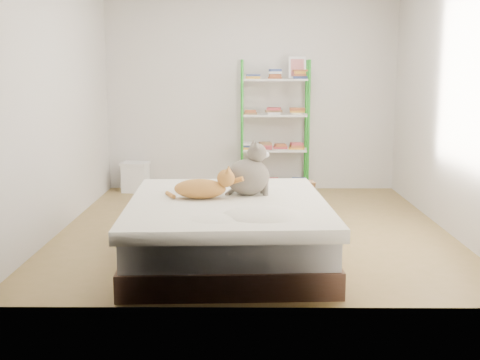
{
  "coord_description": "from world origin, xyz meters",
  "views": [
    {
      "loc": [
        -0.1,
        -5.88,
        1.53
      ],
      "look_at": [
        -0.13,
        -0.75,
        0.62
      ],
      "focal_mm": 45.0,
      "sensor_mm": 36.0,
      "label": 1
    }
  ],
  "objects_px": {
    "orange_cat": "(200,186)",
    "grey_cat": "(248,169)",
    "shelf_unit": "(275,129)",
    "white_bin": "(135,177)",
    "cardboard_box": "(294,196)",
    "bed": "(228,230)"
  },
  "relations": [
    {
      "from": "orange_cat",
      "to": "shelf_unit",
      "type": "bearing_deg",
      "value": 78.11
    },
    {
      "from": "shelf_unit",
      "to": "grey_cat",
      "type": "bearing_deg",
      "value": -97.63
    },
    {
      "from": "grey_cat",
      "to": "white_bin",
      "type": "xyz_separation_m",
      "value": [
        -1.45,
        2.7,
        -0.53
      ]
    },
    {
      "from": "orange_cat",
      "to": "grey_cat",
      "type": "relative_size",
      "value": 1.14
    },
    {
      "from": "cardboard_box",
      "to": "white_bin",
      "type": "height_order",
      "value": "white_bin"
    },
    {
      "from": "orange_cat",
      "to": "white_bin",
      "type": "relative_size",
      "value": 1.31
    },
    {
      "from": "shelf_unit",
      "to": "cardboard_box",
      "type": "height_order",
      "value": "shelf_unit"
    },
    {
      "from": "orange_cat",
      "to": "cardboard_box",
      "type": "xyz_separation_m",
      "value": [
        0.93,
        1.8,
        -0.45
      ]
    },
    {
      "from": "cardboard_box",
      "to": "white_bin",
      "type": "distance_m",
      "value": 2.25
    },
    {
      "from": "bed",
      "to": "cardboard_box",
      "type": "xyz_separation_m",
      "value": [
        0.7,
        1.85,
        -0.09
      ]
    },
    {
      "from": "grey_cat",
      "to": "cardboard_box",
      "type": "xyz_separation_m",
      "value": [
        0.53,
        1.65,
        -0.57
      ]
    },
    {
      "from": "shelf_unit",
      "to": "orange_cat",
      "type": "bearing_deg",
      "value": -104.88
    },
    {
      "from": "white_bin",
      "to": "bed",
      "type": "bearing_deg",
      "value": -66.09
    },
    {
      "from": "bed",
      "to": "cardboard_box",
      "type": "bearing_deg",
      "value": 66.66
    },
    {
      "from": "orange_cat",
      "to": "shelf_unit",
      "type": "height_order",
      "value": "shelf_unit"
    },
    {
      "from": "bed",
      "to": "orange_cat",
      "type": "height_order",
      "value": "orange_cat"
    },
    {
      "from": "bed",
      "to": "grey_cat",
      "type": "bearing_deg",
      "value": 46.96
    },
    {
      "from": "shelf_unit",
      "to": "cardboard_box",
      "type": "distance_m",
      "value": 1.28
    },
    {
      "from": "grey_cat",
      "to": "shelf_unit",
      "type": "bearing_deg",
      "value": -18.84
    },
    {
      "from": "orange_cat",
      "to": "white_bin",
      "type": "distance_m",
      "value": 3.07
    },
    {
      "from": "grey_cat",
      "to": "shelf_unit",
      "type": "relative_size",
      "value": 0.26
    },
    {
      "from": "orange_cat",
      "to": "grey_cat",
      "type": "bearing_deg",
      "value": 23.06
    }
  ]
}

